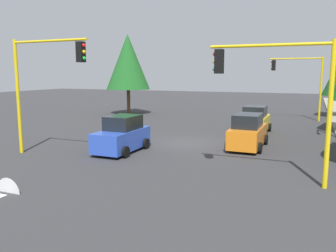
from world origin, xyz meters
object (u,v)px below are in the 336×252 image
at_px(car_orange, 248,132).
at_px(car_blue, 122,135).
at_px(tree_opposite_side, 128,62).
at_px(car_yellow, 255,121).
at_px(traffic_signal_far_left, 300,76).
at_px(traffic_signal_near_left, 278,84).
at_px(traffic_signal_near_right, 43,74).

relative_size(car_orange, car_blue, 1.10).
bearing_deg(tree_opposite_side, car_yellow, 64.30).
distance_m(traffic_signal_far_left, car_orange, 14.46).
distance_m(traffic_signal_near_left, car_yellow, 11.82).
xyz_separation_m(car_orange, car_yellow, (-5.12, -0.38, -0.00)).
xyz_separation_m(traffic_signal_near_left, tree_opposite_side, (-18.00, -16.66, 1.58)).
xyz_separation_m(car_orange, car_blue, (3.69, -6.16, -0.00)).
relative_size(traffic_signal_near_right, car_blue, 1.60).
xyz_separation_m(traffic_signal_far_left, traffic_signal_near_right, (20.00, -11.45, 0.16)).
height_order(traffic_signal_far_left, car_yellow, traffic_signal_far_left).
relative_size(traffic_signal_far_left, traffic_signal_near_right, 0.96).
height_order(traffic_signal_near_left, traffic_signal_near_right, traffic_signal_near_right).
relative_size(tree_opposite_side, car_yellow, 2.14).
height_order(traffic_signal_near_left, car_blue, traffic_signal_near_left).
bearing_deg(car_orange, traffic_signal_near_right, -56.97).
bearing_deg(traffic_signal_near_right, tree_opposite_side, -163.72).
xyz_separation_m(traffic_signal_far_left, tree_opposite_side, (2.00, -16.71, 1.38)).
bearing_deg(traffic_signal_near_right, car_yellow, 141.37).
bearing_deg(car_orange, car_blue, -59.10).
bearing_deg(car_blue, traffic_signal_near_left, 74.03).
height_order(traffic_signal_near_right, car_orange, traffic_signal_near_right).
xyz_separation_m(traffic_signal_near_left, traffic_signal_near_right, (-0.00, -11.41, 0.35)).
xyz_separation_m(tree_opposite_side, car_yellow, (6.83, 14.19, -4.55)).
bearing_deg(tree_opposite_side, car_blue, 28.25).
xyz_separation_m(tree_opposite_side, car_blue, (15.64, 8.40, -4.55)).
bearing_deg(car_blue, car_yellow, 146.71).
distance_m(tree_opposite_side, car_orange, 19.38).
height_order(traffic_signal_near_left, traffic_signal_far_left, traffic_signal_far_left).
distance_m(traffic_signal_near_left, traffic_signal_far_left, 20.00).
relative_size(traffic_signal_near_right, tree_opposite_side, 0.72).
distance_m(traffic_signal_near_left, car_orange, 7.06).
bearing_deg(traffic_signal_far_left, car_blue, -25.22).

